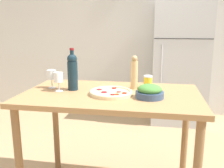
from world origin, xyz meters
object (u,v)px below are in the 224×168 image
Objects in this scene: pepper_mill at (134,73)px; salt_canister at (148,82)px; refrigerator at (180,64)px; wine_glass_near at (58,78)px; wine_glass_far at (52,75)px; homemade_pizza at (111,92)px; salad_bowl at (150,92)px; wine_bottle at (73,71)px.

salt_canister is at bearing 8.08° from pepper_mill.
refrigerator reaches higher than wine_glass_near.
refrigerator reaches higher than wine_glass_far.
homemade_pizza is at bearing -139.50° from salt_canister.
wine_glass_far is 0.82m from salad_bowl.
salt_canister reaches higher than salad_bowl.
wine_glass_far reaches higher than salad_bowl.
refrigerator is 6.44× the size of pepper_mill.
refrigerator is 11.55× the size of wine_glass_near.
pepper_mill is at bearing 14.88° from wine_bottle.
salad_bowl is (0.80, -0.15, -0.06)m from wine_glass_far.
wine_bottle is 1.03× the size of homemade_pizza.
refrigerator reaches higher than pepper_mill.
wine_glass_far is (-1.18, -1.87, 0.15)m from refrigerator.
refrigerator is 11.55× the size of wine_glass_far.
wine_bottle reaches higher than salt_canister.
wine_glass_near reaches higher than salad_bowl.
wine_glass_near is 0.13m from wine_glass_far.
wine_glass_far is at bearing -171.79° from pepper_mill.
wine_glass_far is (-0.09, 0.09, 0.00)m from wine_glass_near.
pepper_mill reaches higher than salad_bowl.
wine_bottle reaches higher than homemade_pizza.
wine_bottle is 0.61m from salt_canister.
wine_bottle is at bearing 30.75° from wine_glass_near.
refrigerator is 1.85m from pepper_mill.
wine_bottle is 0.36m from homemade_pizza.
wine_bottle is at bearing 165.61° from homemade_pizza.
wine_glass_near reaches higher than homemade_pizza.
salad_bowl reaches higher than homemade_pizza.
refrigerator is 2.24m from wine_glass_near.
refrigerator is 2.09m from homemade_pizza.
salt_canister is (0.59, 0.14, -0.10)m from wine_bottle.
wine_glass_near is 0.60m from pepper_mill.
homemade_pizza is (-0.29, 0.04, -0.03)m from salad_bowl.
wine_glass_near is 0.56× the size of pepper_mill.
salt_canister is (0.26, 0.22, 0.04)m from homemade_pizza.
wine_glass_far is 0.53m from homemade_pizza.
salad_bowl is at bearing -10.91° from wine_glass_far.
salad_bowl is at bearing -11.50° from wine_bottle.
salad_bowl is at bearing -61.99° from pepper_mill.
wine_bottle is at bearing 168.50° from salad_bowl.
wine_bottle is 0.63m from salad_bowl.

